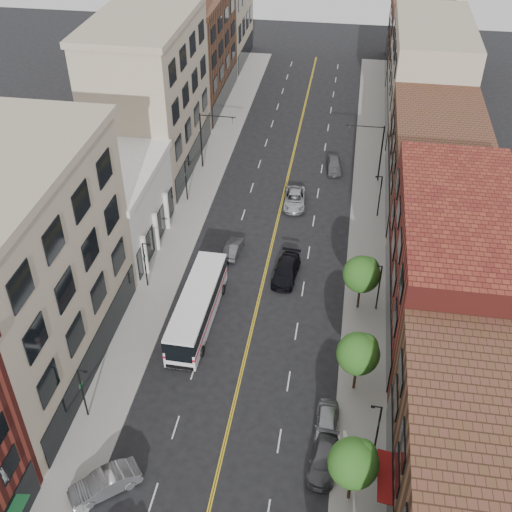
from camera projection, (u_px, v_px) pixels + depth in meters
The scene contains 30 objects.
sidewalk_left at pixel (185, 224), 71.04m from camera, with size 4.00×110.00×0.15m, color gray.
sidewalk_right at pixel (367, 241), 68.53m from camera, with size 4.00×110.00×0.15m, color gray.
bldg_l_tanoffice at pixel (19, 279), 49.19m from camera, with size 10.00×22.00×18.00m, color tan.
bldg_l_white at pixel (108, 208), 66.40m from camera, with size 10.00×14.00×8.00m, color silver.
bldg_l_far_a at pixel (150, 97), 76.81m from camera, with size 10.00×20.00×18.00m, color tan.
bldg_l_far_b at pixel (190, 53), 93.50m from camera, with size 10.00×20.00×15.00m, color brown.
bldg_l_far_c at pixel (215, 1), 106.21m from camera, with size 10.00×16.00×20.00m, color tan.
bldg_r_mid at pixel (453, 265), 55.41m from camera, with size 10.00×22.00×12.00m, color maroon.
bldg_r_far_a at pixel (436, 160), 72.58m from camera, with size 10.00×20.00×10.00m, color brown.
bldg_r_far_b at pixel (428, 75), 87.96m from camera, with size 10.00×22.00×14.00m, color tan.
bldg_r_far_c at pixel (420, 38), 104.64m from camera, with size 10.00×18.00×11.00m, color brown.
tree_r_1 at pixel (355, 462), 41.76m from camera, with size 3.40×3.40×5.59m.
tree_r_2 at pixel (359, 352), 49.65m from camera, with size 3.40×3.40×5.59m.
tree_r_3 at pixel (363, 273), 57.54m from camera, with size 3.40×3.40×5.59m.
lamp_l_1 at pixel (83, 390), 48.11m from camera, with size 0.81×0.55×5.05m.
lamp_l_2 at pixel (145, 262), 60.74m from camera, with size 0.81×0.55×5.05m.
lamp_l_3 at pixel (186, 178), 73.36m from camera, with size 0.81×0.55×5.05m.
lamp_r_1 at pixel (377, 428), 45.36m from camera, with size 0.81×0.55×5.05m.
lamp_r_2 at pixel (379, 285), 57.99m from camera, with size 0.81×0.55×5.05m.
lamp_r_3 at pixel (380, 194), 70.61m from camera, with size 0.81×0.55×5.05m.
signal_mast_left at pixel (207, 134), 78.59m from camera, with size 4.49×0.18×7.20m.
signal_mast_right at pixel (376, 147), 76.01m from camera, with size 4.49×0.18×7.20m.
city_bus at pixel (197, 306), 57.42m from camera, with size 3.22×12.63×3.23m.
car_angle_b at pixel (105, 483), 44.22m from camera, with size 1.74×4.99×1.64m, color #9C9EA3.
car_parked_mid at pixel (324, 460), 45.88m from camera, with size 1.89×4.65×1.35m, color #48474C.
car_parked_far at pixel (327, 423), 48.39m from camera, with size 1.76×4.38×1.49m, color #9B9FA3.
car_lane_behind at pixel (233, 248), 66.45m from camera, with size 1.42×4.07×1.34m, color #414145.
car_lane_a at pixel (286, 270), 63.25m from camera, with size 2.23×5.50×1.59m, color black.
car_lane_b at pixel (295, 199), 73.95m from camera, with size 2.50×5.42×1.51m, color #ADB0B5.
car_lane_c at pixel (334, 165), 80.47m from camera, with size 1.82×4.54×1.55m, color #56555B.
Camera 1 is at (7.00, -21.94, 39.95)m, focal length 45.00 mm.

